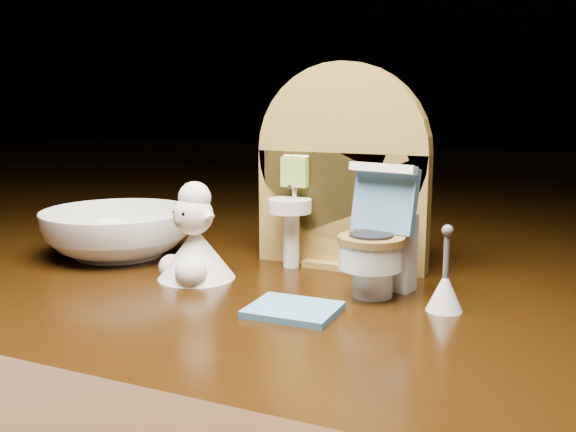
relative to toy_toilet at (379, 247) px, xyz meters
name	(u,v)px	position (x,y,z in m)	size (l,w,h in m)	color
backdrop_panel	(341,179)	(-0.05, 0.05, 0.04)	(0.13, 0.05, 0.15)	olive
toy_toilet	(379,247)	(0.00, 0.00, 0.00)	(0.05, 0.06, 0.08)	white
bath_mat	(293,310)	(-0.03, -0.06, -0.03)	(0.05, 0.04, 0.00)	#5087B2
toilet_brush	(445,288)	(0.05, -0.02, -0.02)	(0.02, 0.02, 0.05)	white
plush_lamb	(194,245)	(-0.13, -0.02, -0.01)	(0.05, 0.06, 0.07)	white
ceramic_bowl	(118,233)	(-0.22, 0.01, -0.01)	(0.12, 0.12, 0.04)	white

